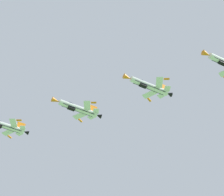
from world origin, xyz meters
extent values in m
cylinder|color=white|center=(-74.39, 76.47, 90.81)|extent=(8.92, 10.36, 1.70)
cube|color=#383D47|center=(-74.40, 76.48, 90.34)|extent=(7.52, 8.72, 0.46)
cone|color=black|center=(-70.11, 81.69, 90.81)|extent=(2.07, 2.10, 1.36)
cube|color=white|center=(-71.28, 76.15, 90.62)|extent=(3.37, 4.61, 0.37)
cube|color=orange|center=(-68.95, 75.68, 90.53)|extent=(1.69, 1.14, 0.26)
cube|color=white|center=(-75.32, 79.45, 90.83)|extent=(4.50, 2.69, 0.37)
cube|color=orange|center=(-76.23, 81.65, 90.92)|extent=(0.87, 1.68, 0.26)
cube|color=white|center=(-69.97, 79.45, 90.75)|extent=(2.55, 2.75, 0.25)
cube|color=white|center=(-72.33, 81.38, 90.87)|extent=(2.61, 2.28, 0.25)
cube|color=orange|center=(-71.29, 80.14, 92.62)|extent=(1.89, 2.21, 2.61)
cylinder|color=white|center=(-49.31, 77.12, 89.48)|extent=(8.92, 10.36, 1.70)
cube|color=#383D47|center=(-49.33, 77.13, 89.02)|extent=(7.53, 8.72, 0.49)
cone|color=orange|center=(-53.85, 71.59, 89.48)|extent=(2.73, 2.85, 1.56)
cone|color=black|center=(-45.03, 82.34, 89.48)|extent=(2.07, 2.10, 1.36)
ellipsoid|color=#192333|center=(-50.96, 75.05, 90.12)|extent=(2.93, 3.21, 1.16)
cube|color=black|center=(-50.72, 75.48, 88.68)|extent=(2.28, 2.43, 0.90)
cube|color=white|center=(-46.21, 76.79, 89.24)|extent=(3.37, 4.61, 0.45)
cube|color=orange|center=(-43.88, 76.33, 89.12)|extent=(1.69, 1.14, 0.27)
cube|color=white|center=(-50.24, 80.10, 89.55)|extent=(4.50, 2.69, 0.45)
cube|color=orange|center=(-51.16, 82.29, 89.68)|extent=(0.88, 1.68, 0.27)
cube|color=white|center=(-44.90, 80.09, 89.39)|extent=(2.55, 2.75, 0.29)
cube|color=white|center=(-47.26, 82.02, 89.57)|extent=(2.61, 2.28, 0.29)
cube|color=orange|center=(-46.19, 80.76, 91.29)|extent=(1.92, 2.24, 2.61)
cylinder|color=white|center=(-27.37, 78.40, 91.32)|extent=(8.92, 10.36, 1.70)
cube|color=#383D47|center=(-27.37, 78.40, 90.85)|extent=(7.51, 8.71, 0.40)
cone|color=orange|center=(-31.90, 72.87, 91.32)|extent=(2.73, 2.85, 1.56)
cone|color=black|center=(-23.09, 83.62, 91.32)|extent=(2.07, 2.10, 1.36)
ellipsoid|color=#192333|center=(-29.04, 76.36, 91.95)|extent=(2.88, 3.17, 1.10)
cube|color=black|center=(-28.74, 76.73, 90.51)|extent=(2.25, 2.40, 0.84)
cube|color=white|center=(-24.26, 78.07, 91.23)|extent=(3.37, 4.61, 0.21)
cube|color=orange|center=(-21.93, 77.61, 91.22)|extent=(1.69, 1.13, 0.24)
cube|color=white|center=(-28.30, 81.38, 91.24)|extent=(4.49, 2.69, 0.21)
cube|color=orange|center=(-29.21, 83.58, 91.24)|extent=(0.86, 1.68, 0.24)
cube|color=white|center=(-22.96, 81.38, 91.31)|extent=(2.55, 2.75, 0.16)
cube|color=white|center=(-25.31, 83.31, 91.32)|extent=(2.61, 2.28, 0.16)
cube|color=orange|center=(-24.32, 82.11, 93.13)|extent=(1.81, 2.14, 2.60)
cone|color=orange|center=(-9.37, 73.40, 91.46)|extent=(2.73, 2.85, 1.56)
ellipsoid|color=#192333|center=(-6.49, 76.87, 92.09)|extent=(2.92, 3.20, 1.15)
cube|color=black|center=(-6.23, 77.28, 90.65)|extent=(2.27, 2.42, 0.89)
camera|label=1|loc=(-4.43, -3.28, 1.64)|focal=68.88mm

